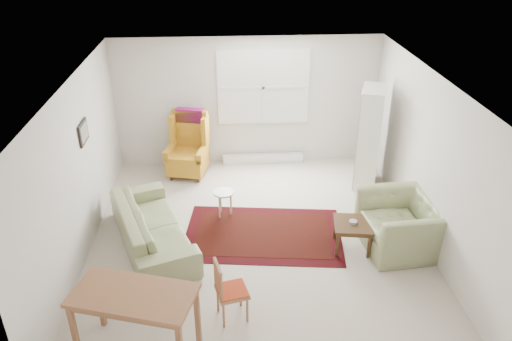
{
  "coord_description": "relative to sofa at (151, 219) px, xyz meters",
  "views": [
    {
      "loc": [
        -0.44,
        -6.27,
        4.46
      ],
      "look_at": [
        0.0,
        0.3,
        1.05
      ],
      "focal_mm": 35.0,
      "sensor_mm": 36.0,
      "label": 1
    }
  ],
  "objects": [
    {
      "name": "desk_chair",
      "position": [
        1.15,
        -1.6,
        -0.03
      ],
      "size": [
        0.44,
        0.44,
        0.83
      ],
      "primitive_type": null,
      "rotation": [
        0.0,
        0.0,
        1.81
      ],
      "color": "brown",
      "rests_on": "ground"
    },
    {
      "name": "wingback_chair",
      "position": [
        0.41,
        2.22,
        0.17
      ],
      "size": [
        0.86,
        0.89,
        1.22
      ],
      "primitive_type": null,
      "rotation": [
        0.0,
        0.0,
        -0.23
      ],
      "color": "#B17A1B",
      "rests_on": "ground"
    },
    {
      "name": "rug",
      "position": [
        1.67,
        0.13,
        -0.43
      ],
      "size": [
        2.58,
        1.83,
        0.02
      ],
      "primitive_type": null,
      "rotation": [
        0.0,
        0.0,
        -0.12
      ],
      "color": "black",
      "rests_on": "ground"
    },
    {
      "name": "desk",
      "position": [
        0.09,
        -2.08,
        -0.02
      ],
      "size": [
        1.46,
        1.01,
        0.84
      ],
      "primitive_type": null,
      "rotation": [
        0.0,
        0.0,
        -0.29
      ],
      "color": "brown",
      "rests_on": "ground"
    },
    {
      "name": "sofa",
      "position": [
        0.0,
        0.0,
        0.0
      ],
      "size": [
        1.56,
        2.35,
        0.88
      ],
      "primitive_type": "imported",
      "rotation": [
        0.0,
        0.0,
        1.92
      ],
      "color": "#808A5C",
      "rests_on": "ground"
    },
    {
      "name": "cabinet",
      "position": [
        3.67,
        1.65,
        0.47
      ],
      "size": [
        0.6,
        0.82,
        1.83
      ],
      "primitive_type": null,
      "rotation": [
        0.0,
        0.0,
        -0.32
      ],
      "color": "white",
      "rests_on": "ground"
    },
    {
      "name": "room",
      "position": [
        1.59,
        0.19,
        0.81
      ],
      "size": [
        5.04,
        5.54,
        2.51
      ],
      "color": "#C1B4A4",
      "rests_on": "ground"
    },
    {
      "name": "armchair",
      "position": [
        3.67,
        -0.3,
        0.02
      ],
      "size": [
        1.15,
        1.28,
        0.93
      ],
      "primitive_type": "imported",
      "rotation": [
        0.0,
        0.0,
        -1.47
      ],
      "color": "#808A5C",
      "rests_on": "ground"
    },
    {
      "name": "stool",
      "position": [
        1.07,
        0.74,
        -0.22
      ],
      "size": [
        0.35,
        0.35,
        0.45
      ],
      "primitive_type": null,
      "rotation": [
        0.0,
        0.0,
        -0.07
      ],
      "color": "white",
      "rests_on": "ground"
    },
    {
      "name": "coffee_table",
      "position": [
        2.95,
        -0.3,
        -0.22
      ],
      "size": [
        0.61,
        0.61,
        0.44
      ],
      "primitive_type": null,
      "rotation": [
        0.0,
        0.0,
        -0.14
      ],
      "color": "#3E2713",
      "rests_on": "ground"
    }
  ]
}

